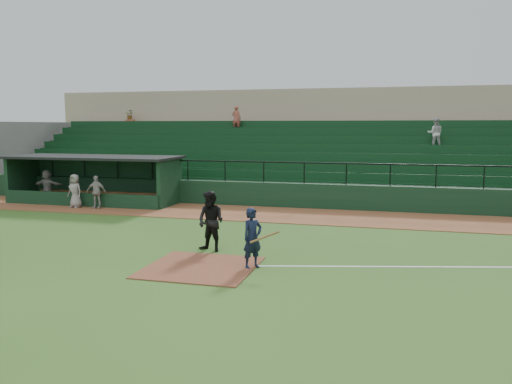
# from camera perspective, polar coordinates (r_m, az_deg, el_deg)

# --- Properties ---
(ground) EXTENTS (90.00, 90.00, 0.00)m
(ground) POSITION_cam_1_polar(r_m,az_deg,el_deg) (15.61, -4.80, -7.38)
(ground) COLOR #2F561C
(ground) RESTS_ON ground
(warning_track) EXTENTS (40.00, 4.00, 0.03)m
(warning_track) POSITION_cam_1_polar(r_m,az_deg,el_deg) (23.13, 1.93, -2.49)
(warning_track) COLOR brown
(warning_track) RESTS_ON ground
(home_plate_dirt) EXTENTS (3.00, 3.00, 0.03)m
(home_plate_dirt) POSITION_cam_1_polar(r_m,az_deg,el_deg) (14.71, -6.14, -8.27)
(home_plate_dirt) COLOR brown
(home_plate_dirt) RESTS_ON ground
(foul_line) EXTENTS (17.49, 4.44, 0.01)m
(foul_line) POSITION_cam_1_polar(r_m,az_deg,el_deg) (16.15, 24.90, -7.54)
(foul_line) COLOR white
(foul_line) RESTS_ON ground
(stadium_structure) EXTENTS (38.00, 13.08, 6.40)m
(stadium_structure) POSITION_cam_1_polar(r_m,az_deg,el_deg) (31.13, 5.49, 4.26)
(stadium_structure) COLOR black
(stadium_structure) RESTS_ON ground
(dugout) EXTENTS (8.90, 3.20, 2.42)m
(dugout) POSITION_cam_1_polar(r_m,az_deg,el_deg) (28.17, -17.01, 1.67)
(dugout) COLOR black
(dugout) RESTS_ON ground
(batter_at_plate) EXTENTS (1.15, 0.74, 1.71)m
(batter_at_plate) POSITION_cam_1_polar(r_m,az_deg,el_deg) (14.40, -0.38, -5.12)
(batter_at_plate) COLOR black
(batter_at_plate) RESTS_ON ground
(umpire) EXTENTS (1.10, 0.97, 1.92)m
(umpire) POSITION_cam_1_polar(r_m,az_deg,el_deg) (16.37, -5.01, -3.26)
(umpire) COLOR black
(umpire) RESTS_ON ground
(dugout_player_a) EXTENTS (0.99, 0.58, 1.58)m
(dugout_player_a) POSITION_cam_1_polar(r_m,az_deg,el_deg) (25.77, -17.25, 0.01)
(dugout_player_a) COLOR #ADA8A2
(dugout_player_a) RESTS_ON warning_track
(dugout_player_b) EXTENTS (0.87, 0.66, 1.62)m
(dugout_player_b) POSITION_cam_1_polar(r_m,az_deg,el_deg) (26.34, -19.38, 0.12)
(dugout_player_b) COLOR gray
(dugout_player_b) RESTS_ON warning_track
(dugout_player_c) EXTENTS (1.58, 0.58, 1.67)m
(dugout_player_c) POSITION_cam_1_polar(r_m,az_deg,el_deg) (28.88, -22.06, 0.65)
(dugout_player_c) COLOR gray
(dugout_player_c) RESTS_ON warning_track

